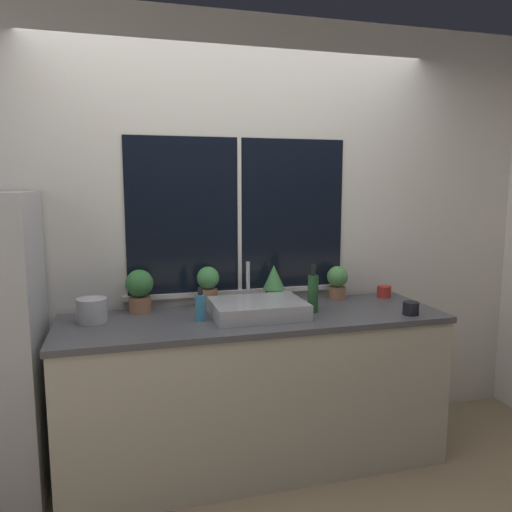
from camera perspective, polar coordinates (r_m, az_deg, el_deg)
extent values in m
plane|color=#937F60|center=(3.00, 1.71, -25.52)|extent=(14.00, 14.00, 0.00)
cube|color=silver|center=(3.22, -2.07, 2.59)|extent=(8.00, 0.06, 2.70)
cube|color=black|center=(3.17, -1.92, 4.70)|extent=(1.41, 0.01, 0.96)
cube|color=silver|center=(3.16, -1.90, 4.69)|extent=(0.02, 0.01, 0.96)
cube|color=silver|center=(3.23, -1.86, -4.12)|extent=(1.47, 0.04, 0.03)
cube|color=silver|center=(4.81, 20.56, 3.97)|extent=(0.06, 7.00, 2.70)
cube|color=beige|center=(3.07, -0.16, -15.38)|extent=(2.20, 0.66, 0.87)
cube|color=#4C4C51|center=(2.92, -0.16, -7.17)|extent=(2.22, 0.69, 0.03)
cube|color=#ADADB2|center=(2.89, 0.22, -6.01)|extent=(0.53, 0.39, 0.09)
cylinder|color=#B7B7BC|center=(3.11, -0.92, -5.55)|extent=(0.04, 0.04, 0.03)
cylinder|color=#B7B7BC|center=(3.08, -0.92, -2.99)|extent=(0.02, 0.02, 0.25)
cylinder|color=#9E6B4C|center=(3.06, -13.10, -5.41)|extent=(0.13, 0.13, 0.09)
sphere|color=#387A3D|center=(3.03, -13.18, -3.06)|extent=(0.16, 0.16, 0.16)
cylinder|color=#9E6B4C|center=(3.10, -5.47, -4.82)|extent=(0.11, 0.11, 0.12)
sphere|color=#478E4C|center=(3.07, -5.50, -2.50)|extent=(0.14, 0.14, 0.14)
cylinder|color=#9E6B4C|center=(3.20, 2.04, -4.61)|extent=(0.11, 0.11, 0.09)
cone|color=#478E4C|center=(3.17, 2.05, -2.43)|extent=(0.14, 0.14, 0.16)
cylinder|color=#9E6B4C|center=(3.36, 9.25, -4.18)|extent=(0.11, 0.11, 0.08)
sphere|color=#569951|center=(3.33, 9.29, -2.33)|extent=(0.14, 0.14, 0.14)
cylinder|color=teal|center=(2.82, -6.36, -5.88)|extent=(0.06, 0.06, 0.15)
cylinder|color=black|center=(2.79, -6.39, -4.02)|extent=(0.03, 0.03, 0.04)
cylinder|color=#235128|center=(2.98, 6.54, -4.32)|extent=(0.06, 0.06, 0.22)
cylinder|color=black|center=(2.95, 6.58, -1.62)|extent=(0.03, 0.03, 0.06)
cylinder|color=black|center=(3.06, 17.28, -5.73)|extent=(0.09, 0.09, 0.08)
cylinder|color=#B72D28|center=(3.48, 14.42, -3.96)|extent=(0.09, 0.09, 0.08)
cylinder|color=#B2B2B7|center=(2.91, -18.22, -5.91)|extent=(0.17, 0.17, 0.13)
cone|color=#B2B2B7|center=(2.90, -18.29, -4.48)|extent=(0.14, 0.14, 0.01)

